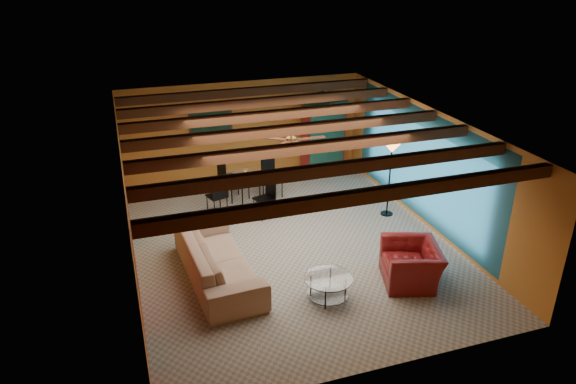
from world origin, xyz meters
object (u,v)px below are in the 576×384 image
object	(u,v)px
armchair	(411,264)
potted_plant	(324,95)
coffee_table	(328,288)
dining_table	(245,185)
floor_lamp	(389,180)
sofa	(218,259)
vase	(245,161)
armoire	(323,138)

from	to	relation	value
armchair	potted_plant	distance (m)	6.05
armchair	coffee_table	distance (m)	1.71
dining_table	potted_plant	bearing A→B (deg)	29.29
floor_lamp	potted_plant	bearing A→B (deg)	98.39
armchair	floor_lamp	world-z (taller)	floor_lamp
dining_table	floor_lamp	world-z (taller)	floor_lamp
coffee_table	dining_table	world-z (taller)	dining_table
sofa	floor_lamp	distance (m)	4.65
sofa	floor_lamp	xyz separation A→B (m)	(4.39, 1.45, 0.49)
armchair	vase	size ratio (longest dim) A/B	6.27
floor_lamp	sofa	bearing A→B (deg)	-161.69
sofa	armchair	world-z (taller)	sofa
armchair	dining_table	world-z (taller)	dining_table
armchair	coffee_table	bearing A→B (deg)	-71.66
armoire	floor_lamp	world-z (taller)	armoire
floor_lamp	vase	distance (m)	3.47
coffee_table	potted_plant	size ratio (longest dim) A/B	2.03
dining_table	potted_plant	world-z (taller)	potted_plant
armchair	dining_table	xyz separation A→B (m)	(-2.15, 4.27, 0.15)
coffee_table	dining_table	xyz separation A→B (m)	(-0.44, 4.30, 0.30)
sofa	coffee_table	xyz separation A→B (m)	(1.75, -1.28, -0.19)
sofa	armchair	distance (m)	3.67
armoire	potted_plant	size ratio (longest dim) A/B	4.56
dining_table	floor_lamp	bearing A→B (deg)	-27.01
dining_table	armoire	bearing A→B (deg)	29.29
sofa	armchair	size ratio (longest dim) A/B	2.47
armoire	potted_plant	bearing A→B (deg)	0.00
potted_plant	vase	bearing A→B (deg)	-150.71
floor_lamp	potted_plant	distance (m)	3.35
sofa	dining_table	size ratio (longest dim) A/B	1.40
coffee_table	vase	world-z (taller)	vase
potted_plant	floor_lamp	bearing A→B (deg)	-81.61
armoire	potted_plant	world-z (taller)	potted_plant
armoire	dining_table	bearing A→B (deg)	-167.86
sofa	floor_lamp	world-z (taller)	floor_lamp
floor_lamp	coffee_table	bearing A→B (deg)	-134.06
dining_table	armchair	bearing A→B (deg)	-63.29
sofa	armchair	bearing A→B (deg)	-113.72
floor_lamp	vase	bearing A→B (deg)	152.99
sofa	coffee_table	size ratio (longest dim) A/B	3.22
sofa	potted_plant	size ratio (longest dim) A/B	6.53
floor_lamp	vase	xyz separation A→B (m)	(-3.08, 1.57, 0.25)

